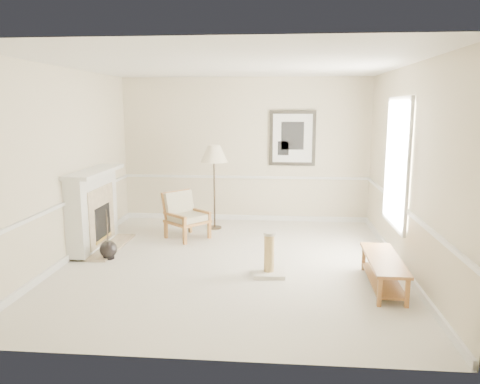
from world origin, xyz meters
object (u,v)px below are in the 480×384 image
object	(u,v)px
scratching_post	(269,261)
floor_lamp	(214,156)
floor_vase	(108,250)
armchair	(184,213)
bench	(384,268)

from	to	relation	value
scratching_post	floor_lamp	bearing A→B (deg)	114.39
floor_vase	armchair	size ratio (longest dim) A/B	0.87
floor_lamp	scratching_post	xyz separation A→B (m)	(1.11, -2.45, -1.21)
floor_vase	scratching_post	xyz separation A→B (m)	(2.49, -0.48, 0.05)
armchair	scratching_post	xyz separation A→B (m)	(1.57, -1.79, -0.25)
floor_lamp	bench	distance (m)	3.97
armchair	bench	size ratio (longest dim) A/B	0.66
floor_vase	floor_lamp	bearing A→B (deg)	54.95
floor_vase	bench	size ratio (longest dim) A/B	0.57
floor_vase	floor_lamp	distance (m)	2.71
floor_vase	bench	world-z (taller)	floor_vase
floor_vase	armchair	bearing A→B (deg)	54.69
scratching_post	bench	bearing A→B (deg)	-11.84
floor_vase	armchair	xyz separation A→B (m)	(0.92, 1.30, 0.30)
floor_vase	floor_lamp	world-z (taller)	floor_lamp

